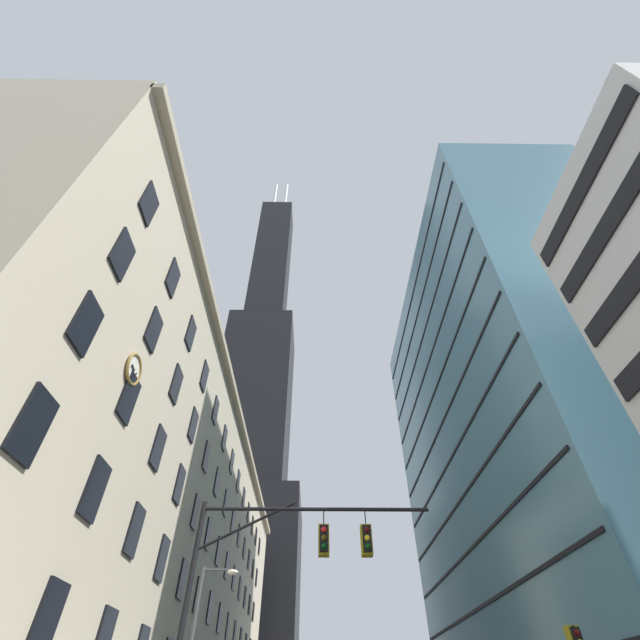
% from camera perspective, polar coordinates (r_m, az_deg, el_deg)
% --- Properties ---
extents(station_building, '(14.42, 73.98, 26.44)m').
position_cam_1_polar(station_building, '(48.52, -21.87, -27.18)').
color(station_building, '#BCAF93').
rests_on(station_building, ground).
extents(dark_skyscraper, '(28.84, 28.84, 194.99)m').
position_cam_1_polar(dark_skyscraper, '(120.04, -9.51, -15.89)').
color(dark_skyscraper, black).
rests_on(dark_skyscraper, ground).
extents(glass_office_midrise, '(14.95, 40.01, 47.59)m').
position_cam_1_polar(glass_office_midrise, '(50.04, 24.60, -13.36)').
color(glass_office_midrise, teal).
rests_on(glass_office_midrise, ground).
extents(traffic_signal_mast, '(8.80, 0.63, 7.65)m').
position_cam_1_polar(traffic_signal_mast, '(17.15, -4.40, -30.40)').
color(traffic_signal_mast, black).
rests_on(traffic_signal_mast, sidewalk_left).
extents(street_lamppost, '(1.86, 0.32, 7.06)m').
position_cam_1_polar(street_lamppost, '(24.62, -16.34, -36.12)').
color(street_lamppost, '#47474C').
rests_on(street_lamppost, sidewalk_left).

